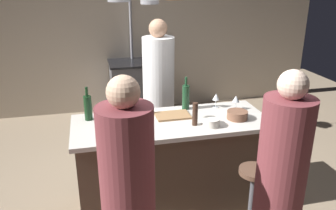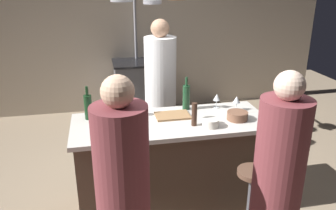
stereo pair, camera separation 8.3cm
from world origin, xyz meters
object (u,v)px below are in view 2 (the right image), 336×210
pepper_mill (194,114)px  mixing_bowl_blue (124,123)px  wine_glass_near_right_guest (217,98)px  mixing_bowl_ceramic (211,123)px  chef (161,99)px  wine_bottle_red (88,107)px  stove_range (139,88)px  wine_bottle_rose (121,105)px  wine_bottle_green (186,97)px  mixing_bowl_wooden (237,116)px  guest_right (276,191)px  cutting_board (173,116)px  wine_glass_near_left_guest (237,100)px  bar_stool_right (250,202)px  guest_left (124,206)px

pepper_mill → mixing_bowl_blue: 0.62m
wine_glass_near_right_guest → mixing_bowl_ceramic: 0.48m
chef → mixing_bowl_ceramic: size_ratio=11.69×
wine_bottle_red → chef: bearing=41.3°
stove_range → wine_bottle_red: wine_bottle_red is taller
pepper_mill → wine_bottle_rose: wine_bottle_rose is taller
wine_bottle_green → wine_bottle_red: (-0.94, -0.06, -0.01)m
mixing_bowl_blue → stove_range: bearing=80.1°
mixing_bowl_ceramic → mixing_bowl_wooden: size_ratio=0.77×
stove_range → wine_glass_near_right_guest: wine_glass_near_right_guest is taller
guest_right → cutting_board: 1.22m
pepper_mill → wine_glass_near_left_guest: pepper_mill is taller
chef → wine_glass_near_right_guest: size_ratio=11.73×
wine_bottle_red → mixing_bowl_blue: size_ratio=2.05×
bar_stool_right → pepper_mill: bearing=127.1°
wine_glass_near_right_guest → mixing_bowl_blue: wine_glass_near_right_guest is taller
pepper_mill → mixing_bowl_ceramic: 0.16m
guest_left → chef: bearing=72.5°
chef → mixing_bowl_wooden: chef is taller
stove_range → cutting_board: (0.03, -2.35, 0.46)m
chef → wine_glass_near_left_guest: (0.61, -0.78, 0.21)m
mixing_bowl_ceramic → wine_bottle_green: bearing=102.6°
bar_stool_right → wine_bottle_red: bearing=147.1°
wine_bottle_rose → mixing_bowl_ceramic: 0.84m
pepper_mill → wine_bottle_red: 0.97m
stove_range → wine_glass_near_left_guest: size_ratio=6.10×
wine_bottle_green → wine_glass_near_left_guest: wine_bottle_green is taller
guest_right → cutting_board: guest_right is taller
cutting_board → wine_bottle_red: 0.79m
mixing_bowl_blue → pepper_mill: bearing=-8.2°
mixing_bowl_blue → wine_bottle_rose: bearing=89.8°
cutting_board → mixing_bowl_blue: bearing=-162.1°
chef → pepper_mill: (0.11, -1.05, 0.21)m
chef → wine_bottle_rose: 0.91m
cutting_board → wine_glass_near_left_guest: bearing=2.7°
guest_left → mixing_bowl_wooden: size_ratio=8.54×
bar_stool_right → mixing_bowl_ceramic: bearing=118.4°
stove_range → guest_left: (-0.52, -3.41, 0.31)m
cutting_board → wine_glass_near_left_guest: wine_glass_near_left_guest is taller
bar_stool_right → wine_glass_near_left_guest: bearing=79.3°
wine_bottle_green → wine_bottle_red: size_ratio=1.05×
cutting_board → mixing_bowl_ceramic: (0.28, -0.30, 0.03)m
wine_glass_near_left_guest → mixing_bowl_wooden: size_ratio=0.77×
guest_right → wine_bottle_rose: bearing=128.9°
wine_glass_near_left_guest → mixing_bowl_blue: wine_glass_near_left_guest is taller
pepper_mill → wine_glass_near_left_guest: bearing=28.2°
mixing_bowl_ceramic → wine_bottle_rose: bearing=152.9°
pepper_mill → wine_glass_near_left_guest: (0.51, 0.27, 0.00)m
wine_bottle_rose → wine_bottle_red: bearing=177.0°
guest_left → pepper_mill: guest_left is taller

